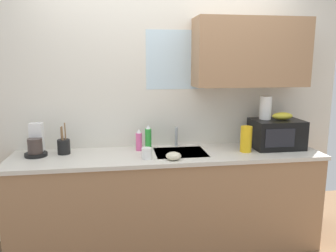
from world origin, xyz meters
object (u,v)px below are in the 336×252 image
Objects in this scene: paper_towel_roll at (265,108)px; mug_white at (147,153)px; banana_bunch at (282,116)px; microwave at (276,134)px; dish_soap_bottle_green at (148,138)px; dish_soap_bottle_pink at (139,141)px; small_bowl at (174,156)px; cereal_canister at (246,139)px; coffee_maker at (36,144)px; utensil_crock at (64,146)px.

mug_white is (-1.15, -0.24, -0.33)m from paper_towel_roll.
banana_bunch is 0.91× the size of paper_towel_roll.
paper_towel_roll is at bearing 152.62° from microwave.
dish_soap_bottle_green is 1.17× the size of dish_soap_bottle_pink.
mug_white is at bearing -168.24° from paper_towel_roll.
small_bowl is at bearing -15.26° from mug_white.
dish_soap_bottle_pink is 0.98m from cereal_canister.
cereal_canister is at bearing 12.22° from small_bowl.
paper_towel_roll reaches higher than banana_bunch.
coffee_maker is (-2.25, 0.06, -0.20)m from banana_bunch.
microwave is at bearing -4.04° from dish_soap_bottle_pink.
banana_bunch reaches higher than small_bowl.
dish_soap_bottle_green is at bearing 2.39° from utensil_crock.
banana_bunch is 0.85× the size of cereal_canister.
dish_soap_bottle_pink is at bearing 1.73° from utensil_crock.
mug_white is at bearing -171.44° from microwave.
utensil_crock is (-0.72, 0.26, 0.02)m from mug_white.
coffee_maker is 1.40× the size of dish_soap_bottle_pink.
utensil_crock reaches higher than cereal_canister.
cereal_canister is at bearing -11.21° from dish_soap_bottle_pink.
microwave is 0.18m from banana_bunch.
dish_soap_bottle_green is 0.76m from utensil_crock.
microwave reaches higher than dish_soap_bottle_green.
small_bowl is (0.18, -0.35, -0.08)m from dish_soap_bottle_green.
dish_soap_bottle_pink is at bearing 178.09° from paper_towel_roll.
banana_bunch is 2.26m from coffee_maker.
microwave is at bearing -1.56° from coffee_maker.
microwave is 1.64× the size of coffee_maker.
coffee_maker is 1.19× the size of cereal_canister.
paper_towel_roll is 0.94× the size of dish_soap_bottle_green.
paper_towel_roll is 1.23m from dish_soap_bottle_pink.
banana_bunch is at bearing 1.77° from microwave.
banana_bunch is at bearing -18.43° from paper_towel_roll.
banana_bunch is 1.00× the size of dish_soap_bottle_pink.
banana_bunch is 1.14m from small_bowl.
dish_soap_bottle_pink is 1.54× the size of small_bowl.
banana_bunch is at bearing -4.59° from dish_soap_bottle_green.
banana_bunch is at bearing -1.49° from coffee_maker.
coffee_maker and utensil_crock have the same top height.
cereal_canister is 0.84× the size of utensil_crock.
microwave is at bearing -4.86° from dish_soap_bottle_green.
paper_towel_roll reaches higher than mug_white.
microwave is 1.22m from dish_soap_bottle_green.
dish_soap_bottle_pink is 0.85× the size of cereal_canister.
mug_white is at bearing 164.74° from small_bowl.
paper_towel_roll is 1.69× the size of small_bowl.
microwave is 2.30× the size of dish_soap_bottle_pink.
coffee_maker is at bearing 178.51° from banana_bunch.
paper_towel_roll is at bearing -2.65° from dish_soap_bottle_green.
microwave is at bearing -178.23° from banana_bunch.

